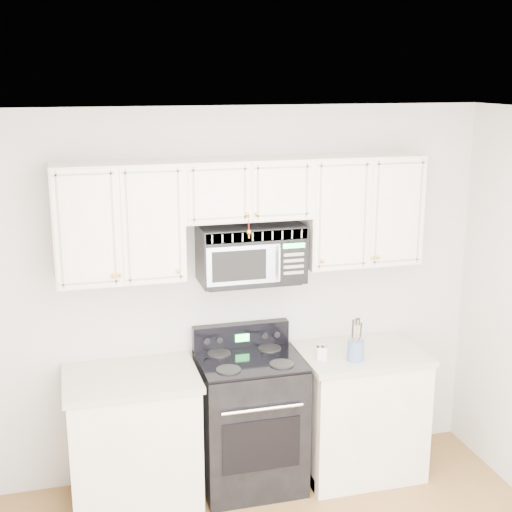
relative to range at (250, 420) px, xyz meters
name	(u,v)px	position (x,y,z in m)	size (l,w,h in m)	color
room	(328,403)	(0.00, -1.46, 0.82)	(3.51, 3.51, 2.61)	brown
base_cabinet_left	(134,444)	(-0.80, -0.02, -0.06)	(0.86, 0.65, 0.92)	beige
base_cabinet_right	(358,415)	(0.80, -0.02, -0.06)	(0.86, 0.65, 0.92)	beige
range	(250,420)	(0.00, 0.00, 0.00)	(0.69, 0.63, 1.10)	black
upper_cabinets	(245,210)	(0.00, 0.12, 1.45)	(2.44, 0.37, 0.75)	beige
microwave	(251,253)	(0.04, 0.11, 1.16)	(0.69, 0.40, 0.38)	black
utensil_crock	(356,350)	(0.69, -0.18, 0.51)	(0.11, 0.11, 0.30)	slate
shaker_salt	(324,352)	(0.49, -0.11, 0.49)	(0.05, 0.05, 0.11)	silver
shaker_pepper	(320,352)	(0.47, -0.09, 0.49)	(0.04, 0.04, 0.11)	silver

